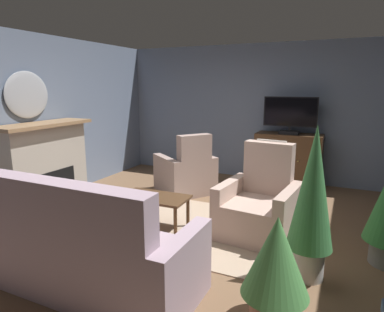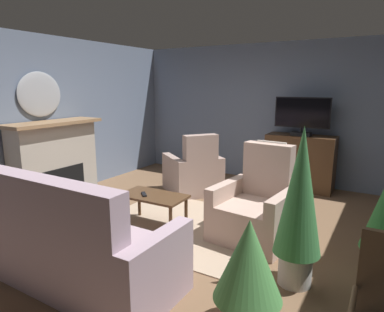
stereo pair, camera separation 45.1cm
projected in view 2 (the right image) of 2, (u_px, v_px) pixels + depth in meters
name	position (u px, v px, depth m)	size (l,w,h in m)	color
ground_plane	(191.00, 235.00, 4.27)	(6.06, 6.42, 0.04)	brown
wall_back	(270.00, 113.00, 6.49)	(6.06, 0.10, 2.61)	slate
wall_left	(42.00, 119.00, 5.40)	(0.10, 6.42, 2.61)	slate
rug_central	(186.00, 225.00, 4.50)	(2.27, 1.84, 0.01)	tan
fireplace	(56.00, 164.00, 5.33)	(0.87, 1.55, 1.29)	#4C4C51
wall_mirror_oval	(40.00, 94.00, 5.23)	(0.06, 0.76, 0.69)	#B2B7BF
tv_cabinet	(300.00, 163.00, 6.02)	(1.17, 0.51, 0.97)	#352315
television	(302.00, 115.00, 5.80)	(0.93, 0.20, 0.66)	black
coffee_table	(153.00, 199.00, 4.42)	(0.88, 0.50, 0.43)	#4C331E
tv_remote	(144.00, 194.00, 4.39)	(0.17, 0.05, 0.02)	black
sofa_floral	(66.00, 245.00, 3.18)	(2.22, 0.85, 1.09)	#AD93A3
armchair_facing_sofa	(256.00, 210.00, 4.09)	(0.96, 0.96, 1.15)	#BC9E8E
armchair_angled_to_table	(194.00, 174.00, 5.85)	(1.19, 1.18, 1.05)	#A3897F
potted_plant_on_hearth_side	(248.00, 269.00, 2.50)	(0.52, 0.52, 0.89)	#99664C
potted_plant_tall_palm_by_window	(300.00, 201.00, 3.03)	(0.43, 0.43, 1.50)	beige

